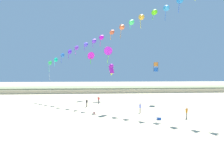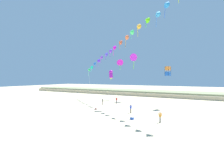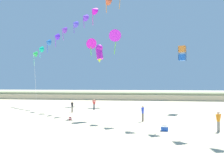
% 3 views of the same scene
% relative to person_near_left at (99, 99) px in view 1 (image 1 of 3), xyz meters
% --- Properties ---
extents(ground_plane, '(240.00, 240.00, 0.00)m').
position_rel_person_near_left_xyz_m(ground_plane, '(3.75, -16.35, -0.98)').
color(ground_plane, beige).
extents(dune_ridge, '(120.00, 12.81, 1.81)m').
position_rel_person_near_left_xyz_m(dune_ridge, '(3.75, 24.55, -0.08)').
color(dune_ridge, '#BFAE8B').
rests_on(dune_ridge, ground).
extents(person_near_left, '(0.60, 0.23, 1.70)m').
position_rel_person_near_left_xyz_m(person_near_left, '(0.00, 0.00, 0.00)').
color(person_near_left, '#474C56').
rests_on(person_near_left, ground).
extents(person_near_right, '(0.49, 0.39, 1.57)m').
position_rel_person_near_left_xyz_m(person_near_right, '(-2.38, -3.29, -0.08)').
color(person_near_right, '#726656').
rests_on(person_near_right, ground).
extents(person_mid_center, '(0.37, 0.56, 1.72)m').
position_rel_person_near_left_xyz_m(person_mid_center, '(7.33, -8.81, 0.01)').
color(person_mid_center, '#726656').
rests_on(person_mid_center, ground).
extents(person_far_left, '(0.57, 0.34, 1.70)m').
position_rel_person_near_left_xyz_m(person_far_left, '(13.51, -12.59, -0.00)').
color(person_far_left, gray).
rests_on(person_far_left, ground).
extents(kite_banner_string, '(31.66, 16.91, 21.54)m').
position_rel_person_near_left_xyz_m(kite_banner_string, '(2.59, -3.56, 14.36)').
color(kite_banner_string, '#2BCB5A').
extents(large_kite_low_lead, '(2.31, 1.17, 4.69)m').
position_rel_person_near_left_xyz_m(large_kite_low_lead, '(2.48, 6.81, 12.15)').
color(large_kite_low_lead, '#E52AF1').
extents(large_kite_mid_trail, '(1.29, 1.25, 2.10)m').
position_rel_person_near_left_xyz_m(large_kite_mid_trail, '(2.40, -7.73, 6.63)').
color(large_kite_mid_trail, '#B41FBF').
extents(large_kite_high_solo, '(2.46, 2.23, 3.45)m').
position_rel_person_near_left_xyz_m(large_kite_high_solo, '(-2.33, 7.31, 10.92)').
color(large_kite_high_solo, '#E41CD1').
extents(large_kite_outer_drift, '(1.25, 1.25, 2.09)m').
position_rel_person_near_left_xyz_m(large_kite_outer_drift, '(13.10, -0.69, 7.41)').
color(large_kite_outer_drift, blue).
extents(beach_cooler, '(0.58, 0.41, 0.46)m').
position_rel_person_near_left_xyz_m(beach_cooler, '(9.08, -12.89, -0.77)').
color(beach_cooler, blue).
rests_on(beach_cooler, ground).
extents(beach_ball, '(0.36, 0.36, 0.36)m').
position_rel_person_near_left_xyz_m(beach_ball, '(-0.60, -9.09, -0.80)').
color(beach_ball, red).
rests_on(beach_ball, ground).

